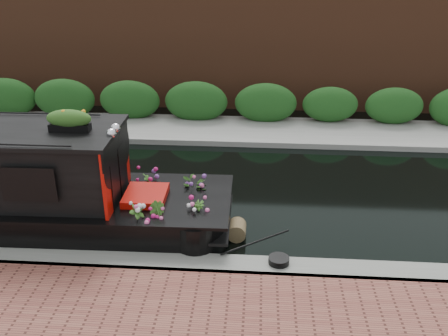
{
  "coord_description": "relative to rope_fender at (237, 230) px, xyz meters",
  "views": [
    {
      "loc": [
        2.09,
        -10.97,
        5.76
      ],
      "look_at": [
        1.33,
        -0.6,
        0.96
      ],
      "focal_mm": 40.0,
      "sensor_mm": 36.0,
      "label": 1
    }
  ],
  "objects": [
    {
      "name": "far_bank_path",
      "position": [
        -1.7,
        6.22,
        -0.19
      ],
      "size": [
        40.0,
        2.4,
        0.34
      ],
      "primitive_type": "cube",
      "color": "gray",
      "rests_on": "ground"
    },
    {
      "name": "far_brick_wall",
      "position": [
        -1.7,
        9.22,
        -0.19
      ],
      "size": [
        40.0,
        1.0,
        8.0
      ],
      "primitive_type": "cube",
      "color": "#58301E",
      "rests_on": "ground"
    },
    {
      "name": "ground",
      "position": [
        -1.7,
        2.02,
        -0.19
      ],
      "size": [
        80.0,
        80.0,
        0.0
      ],
      "primitive_type": "plane",
      "color": "black",
      "rests_on": "ground"
    },
    {
      "name": "far_hedge",
      "position": [
        -1.7,
        7.12,
        -0.19
      ],
      "size": [
        40.0,
        1.1,
        2.8
      ],
      "primitive_type": "cube",
      "color": "#1B4918",
      "rests_on": "ground"
    },
    {
      "name": "coiled_mooring_rope",
      "position": [
        0.84,
        -1.2,
        0.12
      ],
      "size": [
        0.39,
        0.39,
        0.12
      ],
      "primitive_type": "cylinder",
      "color": "black",
      "rests_on": "near_bank_coping"
    },
    {
      "name": "rope_fender",
      "position": [
        0.0,
        0.0,
        0.0
      ],
      "size": [
        0.39,
        0.44,
        0.39
      ],
      "primitive_type": "cylinder",
      "rotation": [
        1.57,
        0.0,
        0.0
      ],
      "color": "brown",
      "rests_on": "ground"
    },
    {
      "name": "near_bank_coping",
      "position": [
        -1.7,
        -1.28,
        -0.19
      ],
      "size": [
        40.0,
        0.6,
        0.5
      ],
      "primitive_type": "cube",
      "color": "gray",
      "rests_on": "ground"
    }
  ]
}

